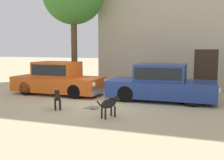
{
  "coord_description": "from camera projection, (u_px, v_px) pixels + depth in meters",
  "views": [
    {
      "loc": [
        4.11,
        -10.0,
        2.22
      ],
      "look_at": [
        0.58,
        0.2,
        0.9
      ],
      "focal_mm": 43.51,
      "sensor_mm": 36.0,
      "label": 1
    }
  ],
  "objects": [
    {
      "name": "ground_plane",
      "position": [
        97.0,
        102.0,
        10.98
      ],
      "size": [
        80.0,
        80.0,
        0.0
      ],
      "primitive_type": "plane",
      "color": "#CCB78E"
    },
    {
      "name": "stray_dog_tan",
      "position": [
        109.0,
        104.0,
        8.54
      ],
      "size": [
        0.5,
        0.98,
        0.66
      ],
      "rotation": [
        0.0,
        0.0,
        1.15
      ],
      "color": "black",
      "rests_on": "ground_plane"
    },
    {
      "name": "parked_sedan_nearest",
      "position": [
        58.0,
        78.0,
        12.73
      ],
      "size": [
        4.4,
        1.79,
        1.53
      ],
      "rotation": [
        0.0,
        0.0,
        -0.03
      ],
      "color": "#D15619",
      "rests_on": "ground_plane"
    },
    {
      "name": "stray_cat",
      "position": [
        93.0,
        107.0,
        9.65
      ],
      "size": [
        0.6,
        0.25,
        0.16
      ],
      "rotation": [
        0.0,
        0.0,
        6.16
      ],
      "color": "gray",
      "rests_on": "ground_plane"
    },
    {
      "name": "parked_sedan_second",
      "position": [
        161.0,
        83.0,
        11.22
      ],
      "size": [
        4.5,
        1.8,
        1.51
      ],
      "rotation": [
        0.0,
        0.0,
        0.0
      ],
      "color": "navy",
      "rests_on": "ground_plane"
    },
    {
      "name": "stray_dog_spotted",
      "position": [
        57.0,
        97.0,
        9.69
      ],
      "size": [
        0.6,
        0.87,
        0.68
      ],
      "rotation": [
        0.0,
        0.0,
        2.14
      ],
      "color": "black",
      "rests_on": "ground_plane"
    }
  ]
}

